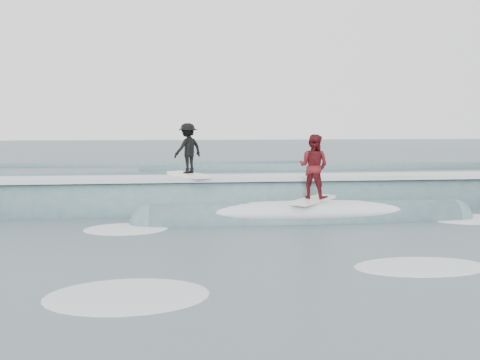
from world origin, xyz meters
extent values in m
plane|color=#384752|center=(0.00, 0.00, 0.00)|extent=(160.00, 160.00, 0.00)
cylinder|color=#3C5E66|center=(0.00, 3.26, 0.00)|extent=(18.30, 1.99, 1.99)
cylinder|color=#3C5E66|center=(1.80, 1.06, 0.00)|extent=(9.00, 1.14, 1.14)
sphere|color=#3C5E66|center=(-2.70, 1.06, 0.00)|extent=(1.14, 1.14, 1.14)
sphere|color=#3C5E66|center=(6.30, 1.06, 0.00)|extent=(1.14, 1.14, 1.14)
cube|color=white|center=(0.00, 3.26, 1.07)|extent=(18.00, 1.30, 0.14)
ellipsoid|color=white|center=(1.80, 1.06, 0.30)|extent=(7.60, 1.30, 0.60)
cube|color=white|center=(-1.57, 3.26, 1.19)|extent=(1.41, 2.03, 0.10)
imported|color=black|center=(-1.57, 3.26, 2.04)|extent=(1.18, 1.12, 1.61)
cube|color=silver|center=(2.00, 1.06, 0.62)|extent=(1.70, 1.89, 0.10)
imported|color=#561014|center=(2.00, 1.06, 1.60)|extent=(1.14, 1.10, 1.85)
ellipsoid|color=white|center=(2.88, -4.07, 0.00)|extent=(2.70, 1.84, 0.10)
ellipsoid|color=white|center=(-3.29, 0.47, 0.00)|extent=(2.29, 1.56, 0.10)
ellipsoid|color=white|center=(6.61, 0.85, 0.00)|extent=(2.65, 1.81, 0.10)
ellipsoid|color=white|center=(-2.74, -5.23, 0.00)|extent=(2.46, 1.68, 0.10)
cylinder|color=#3C5E66|center=(6.81, 18.00, 0.00)|extent=(22.00, 0.80, 0.80)
cylinder|color=#3C5E66|center=(-3.44, 22.00, 0.00)|extent=(22.00, 0.60, 0.60)
camera|label=1|loc=(-1.88, -13.94, 2.82)|focal=40.00mm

